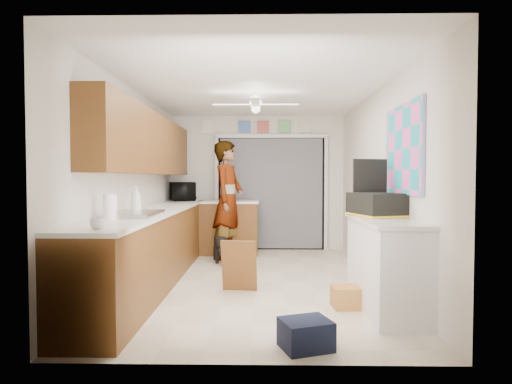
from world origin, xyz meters
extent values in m
plane|color=beige|center=(0.00, 0.00, 0.00)|extent=(5.00, 5.00, 0.00)
plane|color=white|center=(0.00, 0.00, 2.50)|extent=(5.00, 5.00, 0.00)
plane|color=silver|center=(0.00, 2.50, 1.25)|extent=(3.20, 0.00, 3.20)
plane|color=silver|center=(0.00, -2.50, 1.25)|extent=(3.20, 0.00, 3.20)
plane|color=silver|center=(-1.60, 0.00, 1.25)|extent=(0.00, 5.00, 5.00)
plane|color=silver|center=(1.60, 0.00, 1.25)|extent=(0.00, 5.00, 5.00)
cube|color=brown|center=(-1.30, 0.00, 0.45)|extent=(0.60, 4.80, 0.90)
cube|color=white|center=(-1.29, 0.00, 0.92)|extent=(0.62, 4.80, 0.04)
cube|color=brown|center=(-1.44, 0.20, 1.80)|extent=(0.32, 4.00, 0.80)
cube|color=silver|center=(-1.29, -1.00, 0.95)|extent=(0.50, 0.76, 0.06)
cylinder|color=silver|center=(-1.48, -1.00, 1.05)|extent=(0.03, 0.03, 0.22)
cube|color=brown|center=(-0.50, 2.00, 0.45)|extent=(1.00, 0.60, 0.90)
cube|color=white|center=(-0.50, 2.00, 0.92)|extent=(1.04, 0.64, 0.04)
cube|color=black|center=(0.25, 2.47, 1.05)|extent=(2.00, 0.06, 2.10)
cube|color=slate|center=(0.25, 2.43, 1.05)|extent=(1.90, 0.03, 2.05)
cube|color=white|center=(-0.77, 2.44, 1.05)|extent=(0.06, 0.04, 2.10)
cube|color=white|center=(1.27, 2.44, 1.05)|extent=(0.06, 0.04, 2.10)
cube|color=white|center=(0.25, 2.44, 2.12)|extent=(2.10, 0.04, 0.06)
cube|color=#4C72CB|center=(-0.25, 2.47, 2.30)|extent=(0.22, 0.02, 0.22)
cube|color=#C05448|center=(0.10, 2.47, 2.30)|extent=(0.22, 0.02, 0.22)
cube|color=#6BBC6F|center=(0.50, 2.47, 2.30)|extent=(0.22, 0.02, 0.22)
cube|color=silver|center=(0.90, 2.47, 2.30)|extent=(0.22, 0.02, 0.22)
cube|color=silver|center=(-0.95, 2.47, 2.30)|extent=(0.22, 0.02, 0.26)
cube|color=white|center=(1.35, -1.20, 0.45)|extent=(0.50, 1.40, 0.90)
cube|color=white|center=(1.34, -1.20, 0.92)|extent=(0.54, 1.44, 0.04)
cube|color=#FD5DBC|center=(1.58, -1.00, 1.65)|extent=(0.03, 1.15, 0.95)
cube|color=white|center=(0.00, 0.20, 2.32)|extent=(1.14, 1.14, 0.24)
imported|color=black|center=(-1.33, 2.04, 1.10)|extent=(0.58, 0.69, 0.33)
imported|color=silver|center=(-1.35, -0.70, 1.10)|extent=(0.15, 0.15, 0.32)
imported|color=white|center=(-1.22, -2.17, 0.99)|extent=(0.15, 0.15, 0.09)
cylinder|color=white|center=(-1.40, -1.42, 1.07)|extent=(0.12, 0.12, 0.25)
cube|color=black|center=(1.32, -0.94, 1.06)|extent=(0.58, 0.68, 0.25)
cube|color=yellow|center=(1.32, -0.94, 0.95)|extent=(0.59, 0.68, 0.02)
cube|color=black|center=(1.32, -0.65, 1.31)|extent=(0.41, 0.15, 0.50)
cube|color=#B57E38|center=(1.00, -1.13, 0.11)|extent=(0.37, 0.29, 0.22)
cube|color=black|center=(0.44, -2.20, 0.12)|extent=(0.46, 0.42, 0.23)
cube|color=brown|center=(-0.18, -0.53, 0.31)|extent=(0.43, 0.21, 0.61)
imported|color=white|center=(-0.48, 1.55, 0.98)|extent=(0.66, 0.82, 1.96)
cube|color=black|center=(-0.59, 1.28, 0.22)|extent=(0.36, 0.61, 0.45)
camera|label=1|loc=(0.10, -5.54, 1.36)|focal=30.00mm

